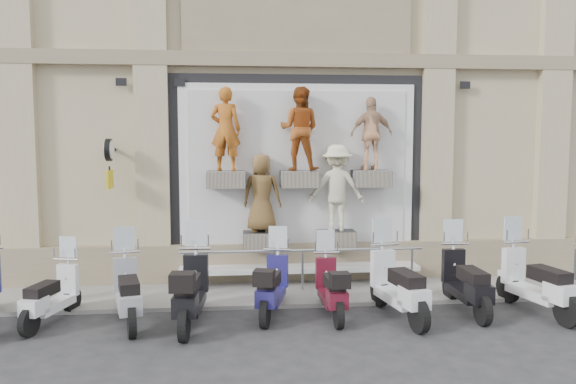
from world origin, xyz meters
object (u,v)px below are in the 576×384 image
object	(u,v)px
scooter_c	(128,278)
scooter_i	(537,268)
scooter_e	(272,274)
scooter_h	(466,269)
clock_sign_bracket	(109,157)
scooter_g	(398,271)
scooter_f	(331,276)
scooter_d	(191,277)
guard_rail	(303,271)
scooter_b	(51,283)

from	to	relation	value
scooter_c	scooter_i	xyz separation A→B (m)	(7.27, -0.12, 0.05)
scooter_e	scooter_h	size ratio (longest dim) A/B	0.94
clock_sign_bracket	scooter_e	distance (m)	4.21
clock_sign_bracket	scooter_g	bearing A→B (deg)	-22.52
clock_sign_bracket	scooter_f	bearing A→B (deg)	-25.15
scooter_f	scooter_h	distance (m)	2.49
scooter_d	scooter_i	world-z (taller)	scooter_d
scooter_f	scooter_h	bearing A→B (deg)	-1.29
scooter_g	guard_rail	bearing A→B (deg)	119.97
scooter_f	scooter_g	bearing A→B (deg)	-13.11
scooter_c	scooter_e	bearing A→B (deg)	-8.86
scooter_b	scooter_f	bearing A→B (deg)	14.02
guard_rail	scooter_h	xyz separation A→B (m)	(2.82, -1.53, 0.35)
scooter_i	scooter_c	bearing A→B (deg)	167.70
scooter_i	scooter_h	bearing A→B (deg)	159.20
guard_rail	scooter_g	bearing A→B (deg)	-49.97
scooter_i	scooter_g	bearing A→B (deg)	169.34
scooter_c	scooter_d	bearing A→B (deg)	-24.09
guard_rail	scooter_e	size ratio (longest dim) A/B	2.68
clock_sign_bracket	scooter_b	xyz separation A→B (m)	(-0.62, -1.94, -2.09)
scooter_b	scooter_i	distance (m)	8.58
scooter_d	scooter_e	world-z (taller)	scooter_d
guard_rail	scooter_i	world-z (taller)	scooter_i
guard_rail	scooter_h	distance (m)	3.23
scooter_f	scooter_i	xyz separation A→B (m)	(3.73, -0.21, 0.11)
clock_sign_bracket	scooter_f	world-z (taller)	clock_sign_bracket
scooter_d	scooter_i	distance (m)	6.18
guard_rail	scooter_g	xyz separation A→B (m)	(1.48, -1.76, 0.39)
clock_sign_bracket	scooter_h	world-z (taller)	clock_sign_bracket
scooter_b	scooter_c	xyz separation A→B (m)	(1.31, -0.14, 0.09)
scooter_g	scooter_h	size ratio (longest dim) A/B	1.04
scooter_d	scooter_g	distance (m)	3.61
scooter_b	scooter_h	xyz separation A→B (m)	(7.34, -0.06, 0.10)
clock_sign_bracket	scooter_c	world-z (taller)	clock_sign_bracket
scooter_e	scooter_f	xyz separation A→B (m)	(1.05, -0.15, -0.03)
scooter_c	scooter_f	world-z (taller)	scooter_c
scooter_h	scooter_f	bearing A→B (deg)	179.90
scooter_b	scooter_e	distance (m)	3.81
guard_rail	scooter_f	world-z (taller)	scooter_f
scooter_f	scooter_c	bearing A→B (deg)	-179.65
guard_rail	scooter_c	distance (m)	3.60
scooter_e	scooter_f	world-z (taller)	scooter_e
guard_rail	scooter_f	xyz separation A→B (m)	(0.33, -1.52, 0.27)
clock_sign_bracket	scooter_g	size ratio (longest dim) A/B	0.49
clock_sign_bracket	scooter_e	xyz separation A→B (m)	(3.19, -1.84, -2.04)
scooter_b	scooter_f	xyz separation A→B (m)	(4.85, -0.05, 0.03)
scooter_c	scooter_d	size ratio (longest dim) A/B	0.94
scooter_e	scooter_f	distance (m)	1.06
scooter_e	scooter_h	world-z (taller)	scooter_h
scooter_c	scooter_e	distance (m)	2.50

